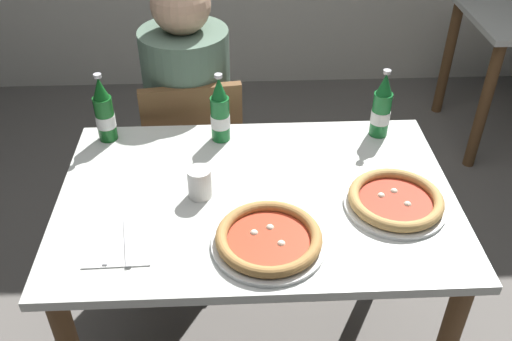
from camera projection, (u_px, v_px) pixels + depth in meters
name	position (u px, v px, depth m)	size (l,w,h in m)	color
dining_table_main	(257.00, 222.00, 1.78)	(1.20, 0.80, 0.75)	silver
chair_behind_table	(194.00, 153.00, 2.35)	(0.45, 0.45, 0.85)	brown
diner_seated	(191.00, 126.00, 2.33)	(0.34, 0.34, 1.21)	#2D3342
pizza_margherita_near	(269.00, 239.00, 1.52)	(0.31, 0.31, 0.04)	white
pizza_marinara_far	(395.00, 201.00, 1.65)	(0.30, 0.30, 0.04)	white
beer_bottle_left	(382.00, 108.00, 1.91)	(0.07, 0.07, 0.25)	#196B2D
beer_bottle_center	(220.00, 113.00, 1.89)	(0.07, 0.07, 0.25)	#196B2D
beer_bottle_right	(104.00, 112.00, 1.89)	(0.07, 0.07, 0.25)	#14591E
napkin_with_cutlery	(120.00, 243.00, 1.53)	(0.18, 0.19, 0.01)	white
paper_cup	(200.00, 182.00, 1.67)	(0.07, 0.07, 0.10)	white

